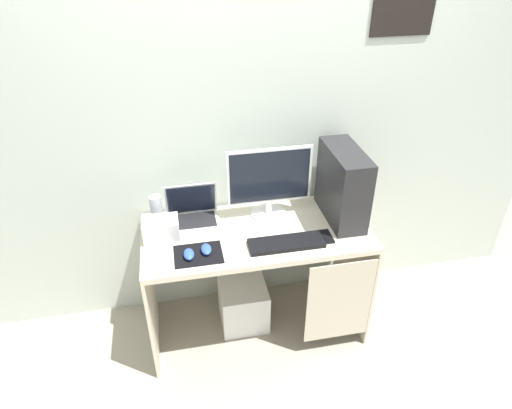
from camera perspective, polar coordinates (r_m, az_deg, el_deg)
ground_plane at (r=3.13m, az=0.00°, el=-14.73°), size 8.00×8.00×0.00m
wall_back at (r=2.67m, az=-1.45°, el=10.55°), size 4.00×0.05×2.60m
desk at (r=2.72m, az=0.42°, el=-6.24°), size 1.31×0.62×0.76m
pc_tower at (r=2.68m, az=10.91°, el=2.45°), size 0.18×0.44×0.44m
monitor at (r=2.64m, az=1.70°, el=2.84°), size 0.50×0.22×0.44m
laptop at (r=2.70m, az=-7.98°, el=-1.26°), size 0.31×0.25×0.24m
speaker at (r=2.71m, az=-12.49°, el=-0.67°), size 0.07×0.07×0.18m
projector at (r=2.59m, az=-11.92°, el=-3.05°), size 0.20×0.14×0.12m
keyboard at (r=2.51m, az=3.83°, el=-4.90°), size 0.42×0.14×0.02m
mousepad at (r=2.46m, az=-7.30°, el=-6.26°), size 0.26×0.20×0.00m
mouse_left at (r=2.46m, az=-6.31°, el=-5.64°), size 0.06×0.10×0.03m
mouse_right at (r=2.44m, az=-8.47°, el=-6.24°), size 0.06×0.10×0.03m
cell_phone at (r=2.60m, az=8.79°, el=-4.04°), size 0.07×0.13×0.01m
subwoofer at (r=3.04m, az=-1.62°, el=-12.48°), size 0.30×0.30×0.30m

